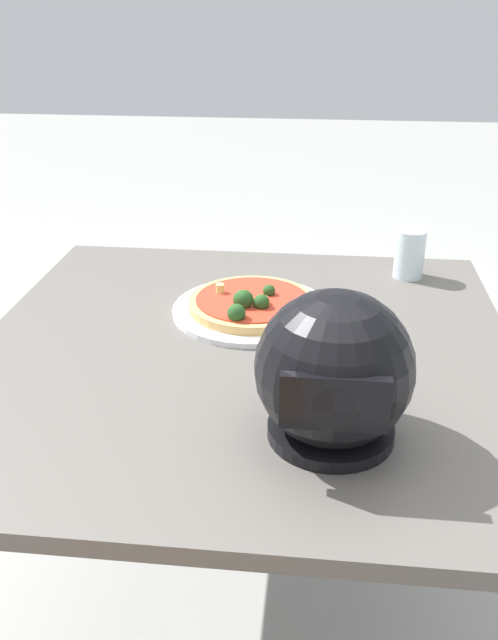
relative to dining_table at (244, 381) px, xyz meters
The scene contains 6 objects.
ground_plane 0.63m from the dining_table, ahead, with size 14.00×14.00×0.00m, color #9E9E99.
dining_table is the anchor object (origin of this frame).
pizza_plate 0.18m from the dining_table, 91.22° to the right, with size 0.34×0.34×0.01m, color white.
pizza 0.18m from the dining_table, 90.81° to the right, with size 0.27×0.27×0.05m.
motorcycle_helmet 0.37m from the dining_table, 121.05° to the left, with size 0.23×0.23×0.23m.
drinking_glass 0.55m from the dining_table, 130.73° to the right, with size 0.07×0.07×0.11m, color silver.
Camera 1 is at (-0.14, 1.15, 1.32)m, focal length 38.69 mm.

